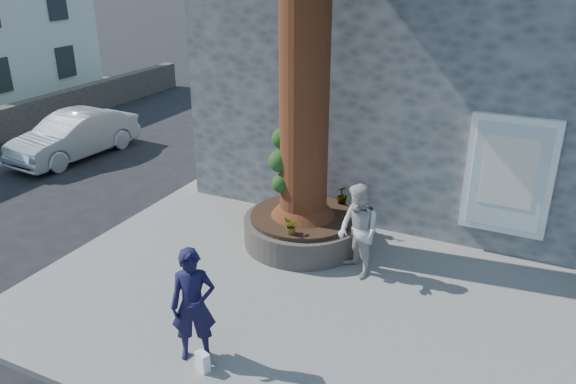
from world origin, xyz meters
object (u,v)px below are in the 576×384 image
at_px(planter, 303,229).
at_px(man, 193,305).
at_px(car_silver, 74,136).
at_px(woman, 358,231).

xyz_separation_m(planter, man, (0.05, -3.75, 0.55)).
relative_size(planter, car_silver, 0.60).
bearing_deg(man, woman, 36.90).
relative_size(man, woman, 1.01).
bearing_deg(planter, car_silver, 165.31).
bearing_deg(planter, man, -89.20).
xyz_separation_m(woman, car_silver, (-9.39, 2.78, -0.32)).
bearing_deg(planter, woman, -26.47).
bearing_deg(man, planter, 60.40).
bearing_deg(woman, planter, -167.19).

